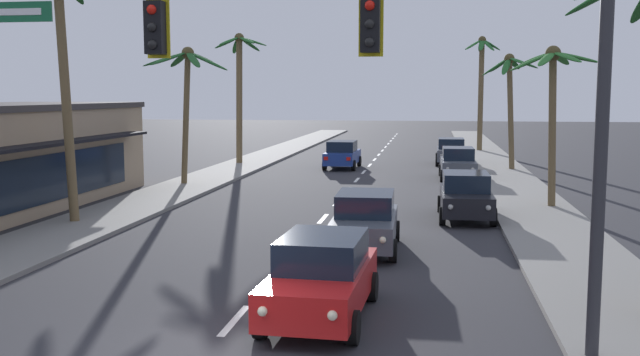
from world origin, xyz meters
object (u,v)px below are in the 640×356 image
object	(u,v)px
sedan_lead_at_stop_bar	(322,276)
sedan_parked_mid_kerb	(451,151)
palm_right_third	(510,86)
traffic_signal_mast	(379,61)
palm_right_second	(553,86)
sedan_oncoming_far	(342,154)
palm_left_farthest	(240,77)
sedan_parked_far_kerb	(458,163)
sedan_parked_nearest_kerb	(466,195)
palm_left_third	(186,80)
sedan_third_in_queue	(365,221)
palm_left_second	(61,30)
palm_right_farthest	(481,76)

from	to	relation	value
sedan_lead_at_stop_bar	sedan_parked_mid_kerb	distance (m)	32.99
sedan_parked_mid_kerb	palm_right_third	xyz separation A→B (m)	(3.20, -3.56, 4.12)
traffic_signal_mast	palm_right_second	distance (m)	17.69
traffic_signal_mast	sedan_oncoming_far	world-z (taller)	traffic_signal_mast
sedan_oncoming_far	palm_left_farthest	distance (m)	8.26
traffic_signal_mast	sedan_parked_far_kerb	distance (m)	27.04
sedan_lead_at_stop_bar	palm_right_third	distance (m)	30.27
sedan_parked_nearest_kerb	sedan_parked_far_kerb	bearing A→B (deg)	89.26
traffic_signal_mast	sedan_oncoming_far	size ratio (longest dim) A/B	2.57
palm_left_third	palm_left_farthest	size ratio (longest dim) A/B	0.82
sedan_parked_nearest_kerb	sedan_parked_mid_kerb	bearing A→B (deg)	90.01
sedan_oncoming_far	sedan_third_in_queue	bearing A→B (deg)	-81.34
sedan_oncoming_far	palm_right_second	world-z (taller)	palm_right_second
palm_left_farthest	sedan_parked_nearest_kerb	bearing A→B (deg)	-53.75
sedan_lead_at_stop_bar	palm_right_second	size ratio (longest dim) A/B	0.71
sedan_parked_mid_kerb	palm_left_second	world-z (taller)	palm_left_second
sedan_parked_far_kerb	palm_left_second	distance (m)	21.81
palm_left_second	sedan_parked_nearest_kerb	bearing A→B (deg)	13.48
sedan_lead_at_stop_bar	sedan_oncoming_far	size ratio (longest dim) A/B	1.01
sedan_oncoming_far	sedan_parked_mid_kerb	world-z (taller)	same
sedan_parked_mid_kerb	sedan_parked_far_kerb	distance (m)	8.01
sedan_parked_nearest_kerb	palm_right_second	size ratio (longest dim) A/B	0.70
sedan_parked_far_kerb	palm_left_third	bearing A→B (deg)	-158.99
sedan_parked_mid_kerb	sedan_parked_far_kerb	bearing A→B (deg)	-88.83
sedan_parked_mid_kerb	palm_left_second	xyz separation A→B (m)	(-13.73, -23.77, 5.82)
sedan_parked_mid_kerb	palm_right_second	size ratio (longest dim) A/B	0.70
sedan_lead_at_stop_bar	palm_right_second	bearing A→B (deg)	65.80
sedan_parked_nearest_kerb	palm_left_second	bearing A→B (deg)	-166.52
sedan_parked_mid_kerb	palm_right_third	bearing A→B (deg)	-48.11
traffic_signal_mast	palm_right_second	size ratio (longest dim) A/B	1.80
sedan_parked_nearest_kerb	palm_right_second	bearing A→B (deg)	38.88
sedan_third_in_queue	palm_left_second	bearing A→B (deg)	166.51
sedan_third_in_queue	palm_left_third	bearing A→B (deg)	126.90
sedan_lead_at_stop_bar	palm_right_farthest	size ratio (longest dim) A/B	0.50
sedan_parked_mid_kerb	palm_left_farthest	world-z (taller)	palm_left_farthest
sedan_parked_nearest_kerb	palm_left_second	xyz separation A→B (m)	(-13.73, -3.29, 5.82)
palm_right_farthest	sedan_third_in_queue	bearing A→B (deg)	-98.65
traffic_signal_mast	palm_left_third	size ratio (longest dim) A/B	1.70
sedan_oncoming_far	palm_left_third	distance (m)	12.38
palm_left_third	sedan_parked_far_kerb	bearing A→B (deg)	21.01
palm_right_second	sedan_third_in_queue	bearing A→B (deg)	-127.19
palm_left_farthest	palm_right_second	size ratio (longest dim) A/B	1.30
sedan_lead_at_stop_bar	palm_right_third	size ratio (longest dim) A/B	0.66
sedan_lead_at_stop_bar	palm_left_farthest	xyz separation A→B (m)	(-9.89, 30.49, 4.71)
sedan_lead_at_stop_bar	palm_left_third	distance (m)	22.39
sedan_parked_far_kerb	sedan_lead_at_stop_bar	bearing A→B (deg)	-98.21
sedan_lead_at_stop_bar	palm_left_farthest	bearing A→B (deg)	107.97
sedan_lead_at_stop_bar	palm_right_farthest	bearing A→B (deg)	82.26
sedan_oncoming_far	palm_right_farthest	size ratio (longest dim) A/B	0.50
palm_right_third	palm_left_second	bearing A→B (deg)	-129.94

